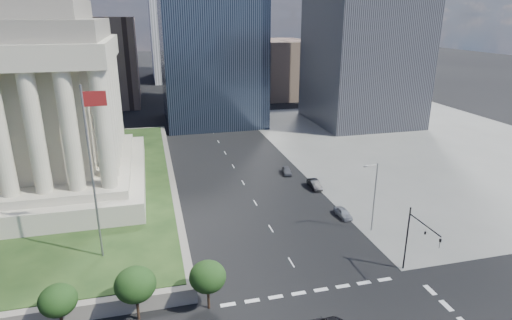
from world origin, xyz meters
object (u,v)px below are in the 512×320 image
object	(u,v)px
war_memorial	(16,67)
street_lamp_north	(374,193)
flagpole	(93,165)
traffic_signal_ne	(417,237)
parked_sedan_mid	(315,184)
parked_sedan_far	(287,171)
parked_sedan_near	(343,213)

from	to	relation	value
war_memorial	street_lamp_north	size ratio (longest dim) A/B	3.90
flagpole	street_lamp_north	xyz separation A→B (m)	(35.16, 1.00, -7.45)
war_memorial	street_lamp_north	bearing A→B (deg)	-25.92
traffic_signal_ne	parked_sedan_mid	distance (m)	28.13
war_memorial	flagpole	distance (m)	28.16
parked_sedan_far	flagpole	bearing A→B (deg)	-130.88
street_lamp_north	parked_sedan_near	world-z (taller)	street_lamp_north
flagpole	parked_sedan_far	xyz separation A→B (m)	(30.83, 25.29, -12.44)
parked_sedan_near	parked_sedan_far	distance (m)	19.57
war_memorial	street_lamp_north	xyz separation A→B (m)	(47.33, -23.00, -15.74)
traffic_signal_ne	street_lamp_north	distance (m)	11.34
traffic_signal_ne	parked_sedan_far	xyz separation A→B (m)	(-3.50, 35.59, -4.58)
parked_sedan_near	parked_sedan_mid	distance (m)	11.56
traffic_signal_ne	street_lamp_north	size ratio (longest dim) A/B	0.80
street_lamp_north	parked_sedan_near	bearing A→B (deg)	110.53
war_memorial	parked_sedan_mid	xyz separation A→B (m)	(45.50, -6.56, -20.68)
war_memorial	traffic_signal_ne	size ratio (longest dim) A/B	4.88
traffic_signal_ne	parked_sedan_far	distance (m)	36.06
traffic_signal_ne	parked_sedan_far	size ratio (longest dim) A/B	2.03
street_lamp_north	parked_sedan_far	distance (m)	25.17
war_memorial	parked_sedan_far	size ratio (longest dim) A/B	9.90
flagpole	traffic_signal_ne	world-z (taller)	flagpole
traffic_signal_ne	parked_sedan_mid	xyz separation A→B (m)	(-1.00, 27.75, -4.53)
street_lamp_north	parked_sedan_far	size ratio (longest dim) A/B	2.54
war_memorial	parked_sedan_near	distance (m)	53.19
war_memorial	street_lamp_north	world-z (taller)	war_memorial
war_memorial	flagpole	world-z (taller)	war_memorial
parked_sedan_mid	parked_sedan_near	bearing A→B (deg)	-88.33
parked_sedan_mid	war_memorial	bearing A→B (deg)	173.46
flagpole	street_lamp_north	world-z (taller)	flagpole
flagpole	street_lamp_north	size ratio (longest dim) A/B	2.00
street_lamp_north	parked_sedan_far	bearing A→B (deg)	100.10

